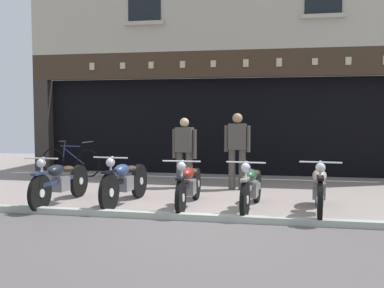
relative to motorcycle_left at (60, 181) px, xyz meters
The scene contains 12 objects.
ground 3.25m from the motorcycle_left, 34.21° to the right, with size 23.23×22.00×0.18m.
shop_facade 6.85m from the motorcycle_left, 66.68° to the left, with size 11.53×4.42×6.40m.
motorcycle_left is the anchor object (origin of this frame).
motorcycle_center_left 1.18m from the motorcycle_left, ahead, with size 0.62×1.97×0.93m.
motorcycle_center 2.36m from the motorcycle_left, ahead, with size 0.62×2.04×0.89m.
motorcycle_center_right 3.44m from the motorcycle_left, ahead, with size 0.62×1.97×0.90m.
motorcycle_right 4.54m from the motorcycle_left, ahead, with size 0.62×1.98×0.93m.
salesman_left 2.89m from the motorcycle_left, 49.53° to the left, with size 0.56×0.27×1.55m.
shopkeeper_center 3.75m from the motorcycle_left, 35.34° to the left, with size 0.56×0.25×1.66m.
advert_board_near 4.76m from the motorcycle_left, 89.29° to the left, with size 0.71×0.03×0.93m.
advert_board_far 4.84m from the motorcycle_left, 102.21° to the left, with size 0.82×0.03×1.05m.
leaning_bicycle 3.79m from the motorcycle_left, 113.55° to the left, with size 1.81×0.51×0.96m.
Camera 1 is at (1.15, -6.48, 1.64)m, focal length 40.99 mm.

